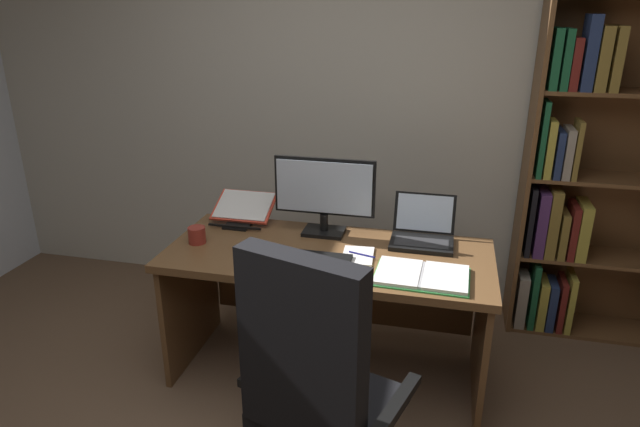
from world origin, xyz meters
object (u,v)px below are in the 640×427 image
Objects in this scene: desk at (331,280)px; laptop at (423,233)px; reading_stand_with_book at (243,209)px; open_binder at (422,275)px; bookshelf at (584,184)px; pen at (362,254)px; notepad at (358,256)px; office_chair at (317,402)px; keyboard at (308,259)px; monitor at (324,195)px; coffee_mug at (197,235)px; computer_mouse at (249,251)px.

laptop is at bearing 19.56° from desk.
desk is 4.81× the size of reading_stand_with_book.
open_binder is (0.48, -0.25, 0.21)m from desk.
bookshelf is 1.29m from open_binder.
bookshelf is 13.87× the size of pen.
notepad is (-0.30, -0.26, -0.04)m from laptop.
office_chair is 0.76m from open_binder.
bookshelf is 4.62× the size of keyboard.
reading_stand_with_book reaches higher than notepad.
pen is (0.02, 0.00, 0.01)m from notepad.
office_chair reaches higher than laptop.
office_chair is 1.13m from laptop.
desk is 0.90m from office_chair.
open_binder is at bearing -24.84° from reading_stand_with_book.
office_chair is at bearing -106.49° from laptop.
desk is at bearing 150.73° from pen.
coffee_mug is (-0.61, -0.28, -0.17)m from monitor.
office_chair reaches higher than open_binder.
laptop reaches higher than notepad.
reading_stand_with_book is (-0.19, 0.43, 0.05)m from computer_mouse.
desk is at bearing -151.59° from bookshelf.
computer_mouse is at bearing 178.50° from open_binder.
pen is at bearing -136.80° from laptop.
reading_stand_with_book is (-0.49, 0.07, -0.14)m from monitor.
pen is at bearing 0.00° from notepad.
desk is at bearing 147.69° from notepad.
notepad is at bearing -24.47° from reading_stand_with_book.
desk is at bearing -22.10° from reading_stand_with_book.
bookshelf is 1.49m from monitor.
coffee_mug reaches higher than desk.
open_binder is at bearing -86.66° from laptop.
monitor is 3.87× the size of pen.
open_binder reaches higher than desk.
coffee_mug is (-0.69, -0.12, 0.24)m from desk.
keyboard is at bearing -90.00° from monitor.
desk is at bearing 70.20° from keyboard.
bookshelf reaches higher than coffee_mug.
computer_mouse is (-0.37, -0.20, 0.22)m from desk.
office_chair is 0.83m from notepad.
keyboard reaches higher than pen.
laptop is 3.53× the size of coffee_mug.
keyboard is at bearing -155.59° from notepad.
laptop is 0.90m from computer_mouse.
bookshelf is 2.04m from office_chair.
notepad is at bearing -145.05° from bookshelf.
desk is 0.45m from monitor.
desk is 0.74m from coffee_mug.
desk is 17.98× the size of coffee_mug.
open_binder is (-0.84, -0.96, -0.20)m from bookshelf.
office_chair is at bearing -53.23° from computer_mouse.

